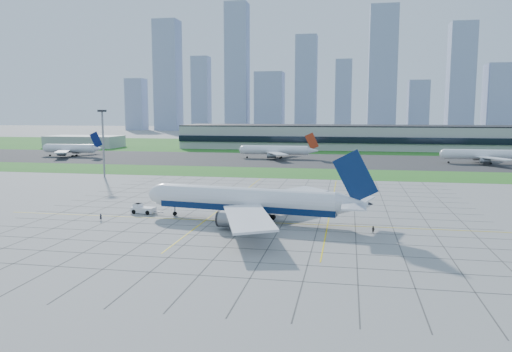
{
  "coord_description": "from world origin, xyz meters",
  "views": [
    {
      "loc": [
        22.22,
        -111.17,
        25.04
      ],
      "look_at": [
        -3.23,
        25.19,
        7.0
      ],
      "focal_mm": 35.0,
      "sensor_mm": 36.0,
      "label": 1
    }
  ],
  "objects": [
    {
      "name": "ground",
      "position": [
        0.0,
        0.0,
        0.0
      ],
      "size": [
        1400.0,
        1400.0,
        0.0
      ],
      "primitive_type": "plane",
      "color": "#9A9A95",
      "rests_on": "ground"
    },
    {
      "name": "grass_median",
      "position": [
        0.0,
        90.0,
        0.02
      ],
      "size": [
        700.0,
        35.0,
        0.04
      ],
      "primitive_type": "cube",
      "color": "#276F1F",
      "rests_on": "ground"
    },
    {
      "name": "asphalt_taxiway",
      "position": [
        0.0,
        145.0,
        0.03
      ],
      "size": [
        700.0,
        75.0,
        0.04
      ],
      "primitive_type": "cube",
      "color": "#383838",
      "rests_on": "ground"
    },
    {
      "name": "grass_far",
      "position": [
        0.0,
        255.0,
        0.02
      ],
      "size": [
        700.0,
        145.0,
        0.04
      ],
      "primitive_type": "cube",
      "color": "#276F1F",
      "rests_on": "ground"
    },
    {
      "name": "apron_markings",
      "position": [
        0.43,
        11.09,
        0.02
      ],
      "size": [
        120.0,
        130.0,
        0.03
      ],
      "color": "#474744",
      "rests_on": "ground"
    },
    {
      "name": "terminal",
      "position": [
        40.0,
        229.87,
        7.89
      ],
      "size": [
        260.0,
        43.0,
        15.8
      ],
      "color": "#B7B7B2",
      "rests_on": "ground"
    },
    {
      "name": "service_block",
      "position": [
        -160.0,
        210.0,
        4.0
      ],
      "size": [
        50.0,
        25.0,
        8.0
      ],
      "primitive_type": "cube",
      "color": "#B7B7B2",
      "rests_on": "ground"
    },
    {
      "name": "light_mast",
      "position": [
        -70.0,
        65.0,
        16.18
      ],
      "size": [
        2.5,
        2.5,
        25.6
      ],
      "color": "gray",
      "rests_on": "ground"
    },
    {
      "name": "city_skyline",
      "position": [
        -8.71,
        520.0,
        59.09
      ],
      "size": [
        523.0,
        32.4,
        160.0
      ],
      "color": "#95A4C3",
      "rests_on": "ground"
    },
    {
      "name": "airliner",
      "position": [
        -0.07,
        -1.16,
        4.69
      ],
      "size": [
        54.3,
        54.66,
        17.15
      ],
      "rotation": [
        0.0,
        0.0,
        -0.14
      ],
      "color": "white",
      "rests_on": "ground"
    },
    {
      "name": "pushback_tug",
      "position": [
        -27.63,
        2.68,
        1.05
      ],
      "size": [
        8.59,
        3.65,
        2.36
      ],
      "rotation": [
        0.0,
        0.0,
        -0.14
      ],
      "color": "white",
      "rests_on": "ground"
    },
    {
      "name": "crew_near",
      "position": [
        -33.67,
        -6.93,
        0.81
      ],
      "size": [
        0.67,
        0.71,
        1.63
      ],
      "primitive_type": "imported",
      "rotation": [
        0.0,
        0.0,
        0.92
      ],
      "color": "black",
      "rests_on": "ground"
    },
    {
      "name": "crew_far",
      "position": [
        27.57,
        -8.1,
        0.79
      ],
      "size": [
        0.96,
        0.88,
        1.58
      ],
      "primitive_type": "imported",
      "rotation": [
        0.0,
        0.0,
        -0.48
      ],
      "color": "black",
      "rests_on": "ground"
    },
    {
      "name": "distant_jet_0",
      "position": [
        -129.94,
        142.4,
        4.48
      ],
      "size": [
        33.7,
        42.66,
        14.08
      ],
      "color": "white",
      "rests_on": "ground"
    },
    {
      "name": "distant_jet_1",
      "position": [
        -15.71,
        151.46,
        4.49
      ],
      "size": [
        40.41,
        42.66,
        14.08
      ],
      "color": "white",
      "rests_on": "ground"
    },
    {
      "name": "distant_jet_2",
      "position": [
        86.29,
        142.77,
        4.49
      ],
      "size": [
        40.99,
        42.66,
        14.08
      ],
      "color": "white",
      "rests_on": "ground"
    }
  ]
}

